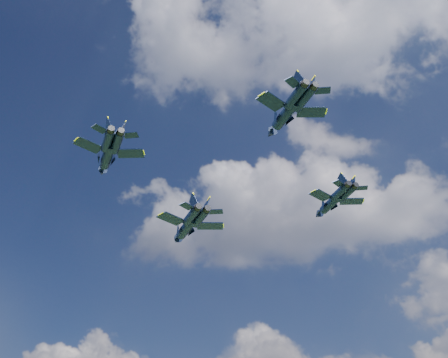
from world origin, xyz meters
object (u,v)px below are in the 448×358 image
at_px(jet_lead, 186,228).
at_px(jet_right, 330,204).
at_px(jet_slot, 284,116).
at_px(jet_left, 107,157).

bearing_deg(jet_lead, jet_right, -43.66).
distance_m(jet_right, jet_slot, 24.97).
bearing_deg(jet_left, jet_lead, 45.76).
relative_size(jet_lead, jet_left, 1.19).
relative_size(jet_lead, jet_slot, 1.22).
relative_size(jet_left, jet_right, 1.04).
distance_m(jet_left, jet_right, 39.51).
relative_size(jet_lead, jet_right, 1.24).
bearing_deg(jet_left, jet_right, 0.85).
height_order(jet_lead, jet_slot, jet_slot).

